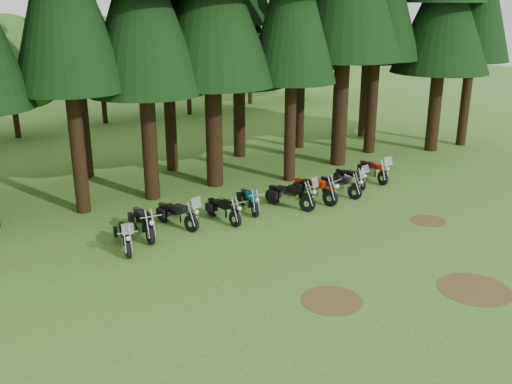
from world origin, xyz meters
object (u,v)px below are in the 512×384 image
Objects in this scene: motorcycle_2 at (177,215)px; motorcycle_9 at (373,171)px; motorcycle_8 at (350,178)px; motorcycle_4 at (249,201)px; motorcycle_6 at (314,190)px; motorcycle_7 at (340,186)px; motorcycle_0 at (125,238)px; motorcycle_1 at (143,223)px; motorcycle_5 at (290,196)px; motorcycle_3 at (223,211)px.

motorcycle_2 and motorcycle_9 have the same top height.
motorcycle_2 is at bearing 177.52° from motorcycle_8.
motorcycle_4 is 1.00× the size of motorcycle_8.
motorcycle_2 is 1.12× the size of motorcycle_4.
motorcycle_9 reaches higher than motorcycle_6.
motorcycle_8 is (1.28, 0.68, -0.04)m from motorcycle_7.
motorcycle_0 is 0.89× the size of motorcycle_1.
motorcycle_7 is at bearing -21.38° from motorcycle_2.
motorcycle_8 reaches higher than motorcycle_6.
motorcycle_4 is 0.92× the size of motorcycle_7.
motorcycle_4 is 0.89× the size of motorcycle_9.
motorcycle_5 is 1.03× the size of motorcycle_9.
motorcycle_3 is at bearing -149.46° from motorcycle_4.
motorcycle_0 is 13.12m from motorcycle_9.
motorcycle_0 is 5.82m from motorcycle_4.
motorcycle_0 is 0.96× the size of motorcycle_7.
motorcycle_3 is 0.91× the size of motorcycle_5.
motorcycle_4 is at bearing 22.22° from motorcycle_0.
motorcycle_1 is 10.40m from motorcycle_8.
motorcycle_0 is at bearing -135.49° from motorcycle_1.
motorcycle_1 is 12.05m from motorcycle_9.
motorcycle_6 is at bearing 3.21° from motorcycle_4.
motorcycle_0 is 1.04× the size of motorcycle_4.
motorcycle_8 is (7.19, 0.28, -0.02)m from motorcycle_3.
motorcycle_3 is at bearing -30.89° from motorcycle_2.
motorcycle_7 is at bearing 14.86° from motorcycle_0.
motorcycle_4 is at bearing -170.35° from motorcycle_9.
motorcycle_3 is (3.21, -0.46, -0.05)m from motorcycle_1.
motorcycle_3 is 1.06× the size of motorcycle_8.
motorcycle_8 is (4.05, 0.61, -0.08)m from motorcycle_5.
motorcycle_1 is 9.16m from motorcycle_7.
motorcycle_7 is (5.91, -0.40, 0.02)m from motorcycle_3.
motorcycle_2 is (1.44, 0.06, -0.01)m from motorcycle_1.
motorcycle_4 is (1.52, 0.39, -0.01)m from motorcycle_3.
motorcycle_3 is at bearing -167.79° from motorcycle_9.
motorcycle_1 is at bearing 157.44° from motorcycle_7.
motorcycle_6 is at bearing -8.04° from motorcycle_3.
motorcycle_8 is at bearing -2.13° from motorcycle_3.
motorcycle_3 is 0.88× the size of motorcycle_6.
motorcycle_5 is at bearing -10.30° from motorcycle_3.
motorcycle_7 reaches higher than motorcycle_6.
motorcycle_0 is 0.87× the size of motorcycle_6.
motorcycle_2 is 1.03× the size of motorcycle_7.
motorcycle_3 reaches higher than motorcycle_4.
motorcycle_6 is at bearing 15.51° from motorcycle_0.
motorcycle_3 is 0.97× the size of motorcycle_7.
motorcycle_2 is at bearing 156.03° from motorcycle_7.
motorcycle_2 is 0.99× the size of motorcycle_9.
motorcycle_5 is 5.75m from motorcycle_9.
motorcycle_3 is at bearing 165.22° from motorcycle_6.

